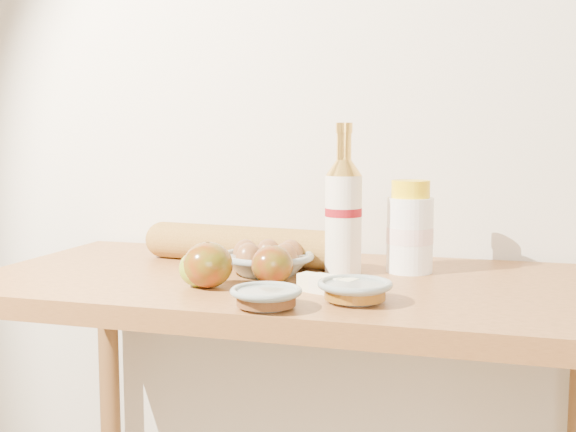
# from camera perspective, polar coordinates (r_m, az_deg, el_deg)

# --- Properties ---
(back_wall) EXTENTS (3.50, 0.02, 2.60)m
(back_wall) POSITION_cam_1_polar(r_m,az_deg,el_deg) (1.68, 3.55, 10.93)
(back_wall) COLOR beige
(back_wall) RESTS_ON ground
(table) EXTENTS (1.20, 0.60, 0.90)m
(table) POSITION_cam_1_polar(r_m,az_deg,el_deg) (1.41, 0.35, -9.75)
(table) COLOR #AC6F37
(table) RESTS_ON ground
(bourbon_bottle) EXTENTS (0.09, 0.09, 0.29)m
(bourbon_bottle) POSITION_cam_1_polar(r_m,az_deg,el_deg) (1.39, 4.40, 0.23)
(bourbon_bottle) COLOR #F2E5CD
(bourbon_bottle) RESTS_ON table
(cream_bottle) EXTENTS (0.10, 0.10, 0.18)m
(cream_bottle) POSITION_cam_1_polar(r_m,az_deg,el_deg) (1.43, 9.61, -1.08)
(cream_bottle) COLOR white
(cream_bottle) RESTS_ON table
(egg_bowl) EXTENTS (0.22, 0.22, 0.06)m
(egg_bowl) POSITION_cam_1_polar(r_m,az_deg,el_deg) (1.40, -1.65, -3.53)
(egg_bowl) COLOR gray
(egg_bowl) RESTS_ON table
(baguette) EXTENTS (0.48, 0.13, 0.08)m
(baguette) POSITION_cam_1_polar(r_m,az_deg,el_deg) (1.52, -3.53, -2.29)
(baguette) COLOR #A97A33
(baguette) RESTS_ON table
(apple_yellowgreen) EXTENTS (0.09, 0.09, 0.07)m
(apple_yellowgreen) POSITION_cam_1_polar(r_m,az_deg,el_deg) (1.30, -7.05, -4.13)
(apple_yellowgreen) COLOR #A79D21
(apple_yellowgreen) RESTS_ON table
(apple_redgreen_front) EXTENTS (0.11, 0.11, 0.08)m
(apple_redgreen_front) POSITION_cam_1_polar(r_m,az_deg,el_deg) (1.28, -6.34, -3.86)
(apple_redgreen_front) COLOR maroon
(apple_redgreen_front) RESTS_ON table
(apple_redgreen_right) EXTENTS (0.08, 0.08, 0.07)m
(apple_redgreen_right) POSITION_cam_1_polar(r_m,az_deg,el_deg) (1.31, -1.25, -3.85)
(apple_redgreen_right) COLOR maroon
(apple_redgreen_right) RESTS_ON table
(sugar_bowl) EXTENTS (0.14, 0.14, 0.03)m
(sugar_bowl) POSITION_cam_1_polar(r_m,az_deg,el_deg) (1.13, -1.74, -6.44)
(sugar_bowl) COLOR gray
(sugar_bowl) RESTS_ON table
(syrup_bowl) EXTENTS (0.13, 0.13, 0.04)m
(syrup_bowl) POSITION_cam_1_polar(r_m,az_deg,el_deg) (1.18, 5.31, -5.90)
(syrup_bowl) COLOR gray
(syrup_bowl) RESTS_ON table
(butter_stick) EXTENTS (0.11, 0.07, 0.03)m
(butter_stick) POSITION_cam_1_polar(r_m,az_deg,el_deg) (1.24, 3.14, -5.45)
(butter_stick) COLOR #F4F0BD
(butter_stick) RESTS_ON table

